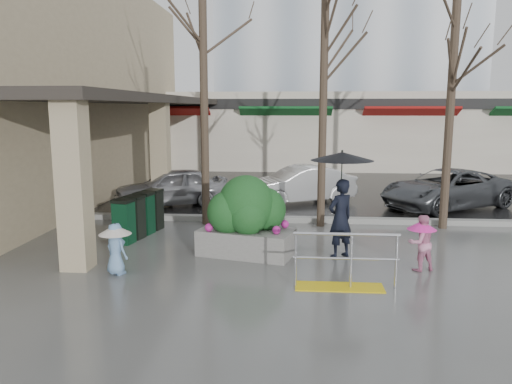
# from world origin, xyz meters

# --- Properties ---
(ground) EXTENTS (120.00, 120.00, 0.00)m
(ground) POSITION_xyz_m (0.00, 0.00, 0.00)
(ground) COLOR #51514F
(ground) RESTS_ON ground
(street_asphalt) EXTENTS (120.00, 36.00, 0.01)m
(street_asphalt) POSITION_xyz_m (0.00, 22.00, 0.01)
(street_asphalt) COLOR black
(street_asphalt) RESTS_ON ground
(curb) EXTENTS (120.00, 0.30, 0.15)m
(curb) POSITION_xyz_m (0.00, 4.00, 0.07)
(curb) COLOR gray
(curb) RESTS_ON ground
(near_building) EXTENTS (6.00, 18.00, 8.00)m
(near_building) POSITION_xyz_m (-9.00, 8.00, 4.00)
(near_building) COLOR tan
(near_building) RESTS_ON ground
(canopy_slab) EXTENTS (2.80, 18.00, 0.25)m
(canopy_slab) POSITION_xyz_m (-4.80, 8.00, 3.62)
(canopy_slab) COLOR #2D2823
(canopy_slab) RESTS_ON pillar_front
(pillar_front) EXTENTS (0.55, 0.55, 3.50)m
(pillar_front) POSITION_xyz_m (-3.90, -0.50, 1.75)
(pillar_front) COLOR tan
(pillar_front) RESTS_ON ground
(pillar_back) EXTENTS (0.55, 0.55, 3.50)m
(pillar_back) POSITION_xyz_m (-3.90, 6.00, 1.75)
(pillar_back) COLOR tan
(pillar_back) RESTS_ON ground
(storefront_row) EXTENTS (34.00, 6.74, 4.00)m
(storefront_row) POSITION_xyz_m (2.00, 17.97, 2.01)
(storefront_row) COLOR beige
(storefront_row) RESTS_ON ground
(handrail) EXTENTS (1.90, 0.50, 1.03)m
(handrail) POSITION_xyz_m (1.36, -1.20, 0.38)
(handrail) COLOR yellow
(handrail) RESTS_ON ground
(tree_west) EXTENTS (3.20, 3.20, 6.80)m
(tree_west) POSITION_xyz_m (-2.00, 3.60, 5.08)
(tree_west) COLOR #382B21
(tree_west) RESTS_ON ground
(tree_midwest) EXTENTS (3.20, 3.20, 7.00)m
(tree_midwest) POSITION_xyz_m (1.20, 3.60, 5.23)
(tree_midwest) COLOR #382B21
(tree_midwest) RESTS_ON ground
(tree_mideast) EXTENTS (3.20, 3.20, 6.50)m
(tree_mideast) POSITION_xyz_m (4.50, 3.60, 4.86)
(tree_mideast) COLOR #382B21
(tree_mideast) RESTS_ON ground
(woman) EXTENTS (1.36, 1.36, 2.35)m
(woman) POSITION_xyz_m (1.46, 0.70, 1.44)
(woman) COLOR black
(woman) RESTS_ON ground
(child_pink) EXTENTS (0.66, 0.58, 1.13)m
(child_pink) POSITION_xyz_m (3.00, -0.08, 0.63)
(child_pink) COLOR pink
(child_pink) RESTS_ON ground
(child_blue) EXTENTS (0.64, 0.64, 1.03)m
(child_blue) POSITION_xyz_m (-3.00, -0.78, 0.63)
(child_blue) COLOR #6E97C4
(child_blue) RESTS_ON ground
(planter) EXTENTS (2.23, 1.50, 1.78)m
(planter) POSITION_xyz_m (-0.58, 0.74, 0.85)
(planter) COLOR #65635E
(planter) RESTS_ON ground
(news_boxes) EXTENTS (0.82, 1.98, 1.08)m
(news_boxes) POSITION_xyz_m (-3.45, 2.15, 0.54)
(news_boxes) COLOR #0D3B21
(news_boxes) RESTS_ON ground
(car_a) EXTENTS (3.99, 2.81, 1.26)m
(car_a) POSITION_xyz_m (-3.60, 6.12, 0.63)
(car_a) COLOR #A3A3A7
(car_a) RESTS_ON ground
(car_b) EXTENTS (4.02, 2.91, 1.26)m
(car_b) POSITION_xyz_m (0.65, 6.96, 0.63)
(car_b) COLOR silver
(car_b) RESTS_ON ground
(car_c) EXTENTS (4.96, 4.15, 1.26)m
(car_c) POSITION_xyz_m (5.39, 6.41, 0.63)
(car_c) COLOR #505357
(car_c) RESTS_ON ground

